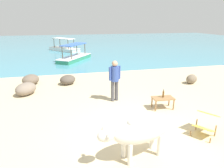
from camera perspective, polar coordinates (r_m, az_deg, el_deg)
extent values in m
cube|color=#CCB78E|center=(6.04, 7.63, -13.38)|extent=(18.00, 14.00, 0.04)
cube|color=teal|center=(27.05, -9.16, 11.04)|extent=(60.00, 36.00, 0.03)
cylinder|color=silver|center=(4.68, 5.13, -19.39)|extent=(0.11, 0.11, 0.54)
cylinder|color=silver|center=(4.89, 3.29, -17.50)|extent=(0.11, 0.11, 0.54)
cylinder|color=silver|center=(5.07, 13.37, -16.63)|extent=(0.11, 0.11, 0.54)
cylinder|color=silver|center=(5.26, 11.31, -15.05)|extent=(0.11, 0.11, 0.54)
ellipsoid|color=silver|center=(4.73, 8.67, -12.86)|extent=(1.54, 0.83, 0.58)
ellipsoid|color=silver|center=(4.30, -1.72, -14.51)|extent=(0.43, 0.31, 0.27)
cone|color=silver|center=(4.14, -0.96, -14.06)|extent=(0.12, 0.12, 0.10)
cone|color=silver|center=(4.35, -2.46, -12.33)|extent=(0.12, 0.12, 0.10)
ellipsoid|color=silver|center=(4.49, 6.05, -10.92)|extent=(0.31, 0.28, 0.19)
cube|color=olive|center=(7.44, 14.35, -3.90)|extent=(0.78, 0.48, 0.04)
cylinder|color=olive|center=(7.81, 15.96, -4.66)|extent=(0.05, 0.05, 0.39)
cylinder|color=olive|center=(7.52, 17.16, -5.67)|extent=(0.05, 0.05, 0.39)
cylinder|color=olive|center=(7.54, 11.30, -5.11)|extent=(0.05, 0.05, 0.39)
cylinder|color=olive|center=(7.24, 12.34, -6.19)|extent=(0.05, 0.05, 0.39)
cylinder|color=brown|center=(7.43, 14.41, -2.87)|extent=(0.07, 0.07, 0.22)
cylinder|color=brown|center=(7.38, 14.50, -1.86)|extent=(0.03, 0.03, 0.06)
cylinder|color=black|center=(7.37, 14.52, -1.58)|extent=(0.03, 0.03, 0.02)
cylinder|color=olive|center=(6.04, 26.21, -14.24)|extent=(0.04, 0.04, 0.14)
cylinder|color=olive|center=(6.15, 21.48, -12.96)|extent=(0.04, 0.04, 0.14)
cylinder|color=olive|center=(6.35, 27.40, -11.77)|extent=(0.04, 0.04, 0.34)
cylinder|color=olive|center=(6.46, 22.91, -10.62)|extent=(0.04, 0.04, 0.34)
cube|color=#EFD14C|center=(6.19, 24.64, -11.41)|extent=(0.65, 0.67, 0.21)
cube|color=#EFD14C|center=(6.32, 25.89, -7.64)|extent=(0.68, 0.69, 0.23)
cylinder|color=#4C4C51|center=(7.86, 0.19, -2.08)|extent=(0.14, 0.14, 0.82)
cylinder|color=#4C4C51|center=(7.95, 1.32, -1.86)|extent=(0.14, 0.14, 0.82)
cylinder|color=#334C99|center=(7.70, 0.78, 2.93)|extent=(0.32, 0.32, 0.58)
cylinder|color=#334C99|center=(7.59, -0.59, 2.94)|extent=(0.09, 0.09, 0.52)
cylinder|color=#334C99|center=(7.79, 2.12, 3.33)|extent=(0.09, 0.09, 0.52)
sphere|color=tan|center=(7.60, 0.79, 5.85)|extent=(0.22, 0.22, 0.22)
ellipsoid|color=#6B5B4C|center=(10.71, -22.18, 1.15)|extent=(1.07, 1.15, 0.51)
ellipsoid|color=gray|center=(9.34, -23.35, -1.26)|extent=(1.14, 1.20, 0.53)
ellipsoid|color=brown|center=(10.22, -12.52, 1.21)|extent=(1.05, 1.02, 0.47)
ellipsoid|color=#756651|center=(10.86, 21.73, 1.33)|extent=(0.75, 0.66, 0.47)
cube|color=white|center=(21.69, -13.46, 9.53)|extent=(3.18, 3.45, 0.28)
cube|color=white|center=(21.67, -13.49, 9.95)|extent=(3.26, 3.54, 0.04)
cylinder|color=brown|center=(21.06, -10.82, 11.16)|extent=(0.06, 0.06, 0.95)
cylinder|color=brown|center=(20.55, -12.41, 10.90)|extent=(0.06, 0.06, 0.95)
cylinder|color=brown|center=(22.68, -14.64, 11.36)|extent=(0.06, 0.06, 0.95)
cylinder|color=brown|center=(22.21, -16.19, 11.11)|extent=(0.06, 0.06, 0.95)
cube|color=silver|center=(21.56, -13.68, 12.47)|extent=(2.35, 2.52, 0.06)
cube|color=#338E66|center=(16.40, -10.62, 7.13)|extent=(2.90, 3.61, 0.28)
cube|color=white|center=(16.37, -10.65, 7.68)|extent=(2.99, 3.70, 0.04)
cylinder|color=brown|center=(17.41, -10.02, 9.84)|extent=(0.06, 0.06, 0.95)
cylinder|color=brown|center=(17.04, -7.75, 9.77)|extent=(0.06, 0.06, 0.95)
cylinder|color=brown|center=(15.60, -14.01, 8.67)|extent=(0.06, 0.06, 0.95)
cylinder|color=brown|center=(15.19, -11.57, 8.59)|extent=(0.06, 0.06, 0.95)
cube|color=#3D66C6|center=(16.23, -10.85, 11.02)|extent=(2.17, 2.62, 0.06)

